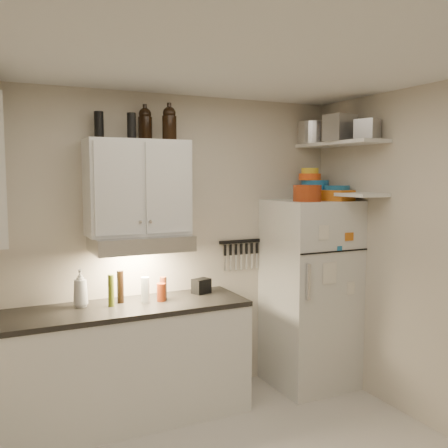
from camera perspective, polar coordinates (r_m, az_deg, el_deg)
name	(u,v)px	position (r m, az deg, el deg)	size (l,w,h in m)	color
ceiling	(254,52)	(2.97, 3.44, 18.99)	(3.20, 3.00, 0.02)	white
back_wall	(167,248)	(4.31, -6.55, -2.74)	(3.20, 0.02, 2.60)	beige
right_wall	(446,261)	(3.98, 24.00, -3.88)	(0.02, 3.00, 2.60)	beige
base_cabinet	(114,368)	(4.09, -12.47, -15.76)	(2.10, 0.60, 0.88)	white
countertop	(113,310)	(3.95, -12.61, -9.53)	(2.10, 0.62, 0.04)	black
upper_cabinet	(138,188)	(4.01, -9.85, 4.12)	(0.80, 0.33, 0.75)	white
range_hood	(141,243)	(3.99, -9.49, -2.16)	(0.76, 0.46, 0.12)	silver
fridge	(310,293)	(4.67, 9.79, -7.79)	(0.70, 0.68, 1.70)	silver
shelf_hi	(340,144)	(4.56, 13.13, 8.93)	(0.30, 0.95, 0.03)	white
shelf_lo	(339,194)	(4.56, 13.01, 3.40)	(0.30, 0.95, 0.03)	white
knife_strip	(240,241)	(4.57, 1.87, -2.00)	(0.42, 0.02, 0.03)	black
dutch_oven	(307,193)	(4.33, 9.49, 3.50)	(0.24, 0.24, 0.14)	maroon
book_stack	(335,195)	(4.50, 12.59, 3.21)	(0.22, 0.27, 0.09)	#C96819
spice_jar	(311,194)	(4.52, 9.92, 3.36)	(0.06, 0.06, 0.11)	silver
stock_pot	(313,133)	(4.82, 10.13, 10.19)	(0.29, 0.29, 0.20)	silver
tin_a	(340,128)	(4.48, 13.09, 10.64)	(0.23, 0.20, 0.23)	#AAAAAD
tin_b	(367,129)	(4.35, 16.07, 10.34)	(0.17, 0.17, 0.17)	#AAAAAD
bowl_teal	(315,186)	(4.75, 10.36, 4.33)	(0.26, 0.26, 0.10)	#1C649B
bowl_orange	(310,177)	(4.72, 9.79, 5.33)	(0.20, 0.20, 0.06)	#F55417
bowl_yellow	(310,171)	(4.73, 9.80, 6.01)	(0.16, 0.16, 0.05)	yellow
plates	(337,189)	(4.58, 12.79, 3.96)	(0.23, 0.23, 0.06)	#1C649B
growler_a	(145,124)	(4.10, -9.00, 11.25)	(0.11, 0.11, 0.26)	black
growler_b	(169,123)	(4.06, -6.26, 11.40)	(0.11, 0.11, 0.27)	black
thermos_a	(132,126)	(3.95, -10.52, 10.97)	(0.07, 0.07, 0.20)	black
thermos_b	(99,125)	(4.02, -14.11, 10.89)	(0.07, 0.07, 0.21)	black
soap_bottle	(80,286)	(3.98, -16.10, -6.82)	(0.12, 0.12, 0.32)	white
pepper_mill	(163,288)	(4.10, -6.96, -7.27)	(0.06, 0.06, 0.18)	brown
oil_bottle	(111,290)	(3.94, -12.78, -7.42)	(0.05, 0.05, 0.25)	#576419
vinegar_bottle	(120,287)	(4.03, -11.76, -7.04)	(0.05, 0.05, 0.26)	black
clear_bottle	(145,290)	(4.02, -9.00, -7.43)	(0.07, 0.07, 0.20)	silver
red_jar	(161,292)	(4.05, -7.19, -7.75)	(0.07, 0.07, 0.14)	maroon
caddy	(201,286)	(4.29, -2.61, -7.09)	(0.14, 0.10, 0.12)	black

